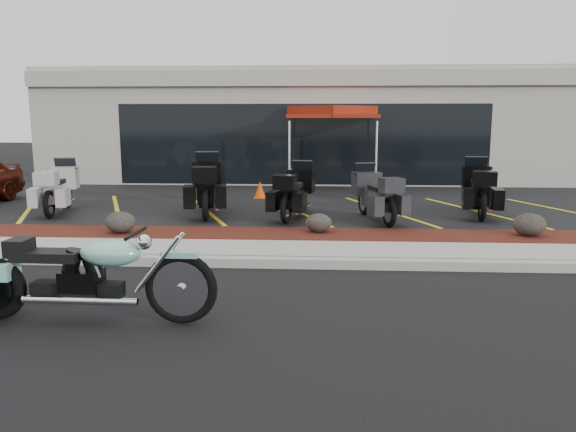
# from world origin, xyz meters

# --- Properties ---
(ground) EXTENTS (90.00, 90.00, 0.00)m
(ground) POSITION_xyz_m (0.00, 0.00, 0.00)
(ground) COLOR black
(ground) RESTS_ON ground
(curb) EXTENTS (24.00, 0.25, 0.15)m
(curb) POSITION_xyz_m (0.00, 0.90, 0.07)
(curb) COLOR gray
(curb) RESTS_ON ground
(sidewalk) EXTENTS (24.00, 1.20, 0.15)m
(sidewalk) POSITION_xyz_m (0.00, 1.60, 0.07)
(sidewalk) COLOR gray
(sidewalk) RESTS_ON ground
(mulch_bed) EXTENTS (24.00, 1.20, 0.16)m
(mulch_bed) POSITION_xyz_m (0.00, 2.80, 0.08)
(mulch_bed) COLOR #371A0C
(mulch_bed) RESTS_ON ground
(upper_lot) EXTENTS (26.00, 9.60, 0.15)m
(upper_lot) POSITION_xyz_m (0.00, 8.20, 0.07)
(upper_lot) COLOR black
(upper_lot) RESTS_ON ground
(dealership_building) EXTENTS (18.00, 8.16, 4.00)m
(dealership_building) POSITION_xyz_m (0.00, 14.47, 2.01)
(dealership_building) COLOR gray
(dealership_building) RESTS_ON ground
(boulder_left) EXTENTS (0.59, 0.49, 0.42)m
(boulder_left) POSITION_xyz_m (-3.24, 2.65, 0.37)
(boulder_left) COLOR black
(boulder_left) RESTS_ON mulch_bed
(boulder_mid) EXTENTS (0.52, 0.43, 0.37)m
(boulder_mid) POSITION_xyz_m (0.59, 2.95, 0.34)
(boulder_mid) COLOR black
(boulder_mid) RESTS_ON mulch_bed
(boulder_right) EXTENTS (0.61, 0.51, 0.43)m
(boulder_right) POSITION_xyz_m (4.55, 2.82, 0.38)
(boulder_right) COLOR black
(boulder_right) RESTS_ON mulch_bed
(hero_cruiser) EXTENTS (3.18, 0.86, 1.11)m
(hero_cruiser) POSITION_xyz_m (-0.96, -1.70, 0.56)
(hero_cruiser) COLOR #7FC6B6
(hero_cruiser) RESTS_ON ground
(touring_white) EXTENTS (1.20, 2.25, 1.24)m
(touring_white) POSITION_xyz_m (-5.65, 5.62, 0.77)
(touring_white) COLOR #B8B8B4
(touring_white) RESTS_ON upper_lot
(touring_black_front) EXTENTS (1.32, 2.54, 1.41)m
(touring_black_front) POSITION_xyz_m (-2.14, 5.71, 0.85)
(touring_black_front) COLOR black
(touring_black_front) RESTS_ON upper_lot
(touring_black_mid) EXTENTS (1.20, 2.23, 1.23)m
(touring_black_mid) POSITION_xyz_m (0.19, 5.32, 0.77)
(touring_black_mid) COLOR black
(touring_black_mid) RESTS_ON upper_lot
(touring_grey) EXTENTS (1.31, 2.21, 1.21)m
(touring_grey) POSITION_xyz_m (1.62, 4.99, 0.75)
(touring_grey) COLOR #2A2A2F
(touring_grey) RESTS_ON upper_lot
(touring_black_rear) EXTENTS (1.19, 2.34, 1.30)m
(touring_black_rear) POSITION_xyz_m (4.34, 5.90, 0.80)
(touring_black_rear) COLOR black
(touring_black_rear) RESTS_ON upper_lot
(traffic_cone) EXTENTS (0.34, 0.34, 0.46)m
(traffic_cone) POSITION_xyz_m (-1.06, 7.64, 0.38)
(traffic_cone) COLOR #E13E07
(traffic_cone) RESTS_ON upper_lot
(popup_canopy) EXTENTS (3.14, 3.14, 2.57)m
(popup_canopy) POSITION_xyz_m (0.97, 10.25, 2.48)
(popup_canopy) COLOR silver
(popup_canopy) RESTS_ON upper_lot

